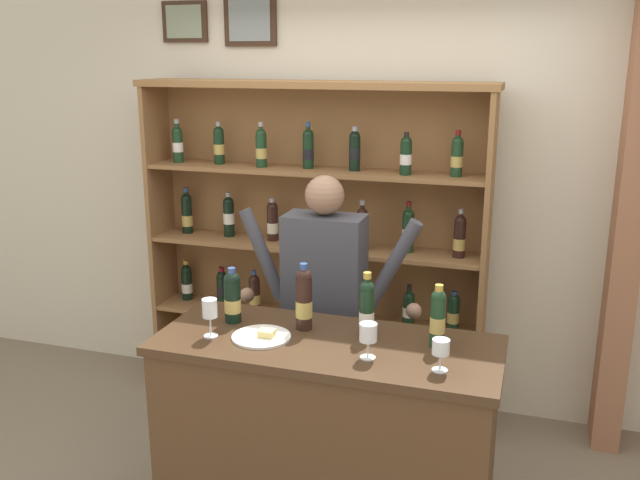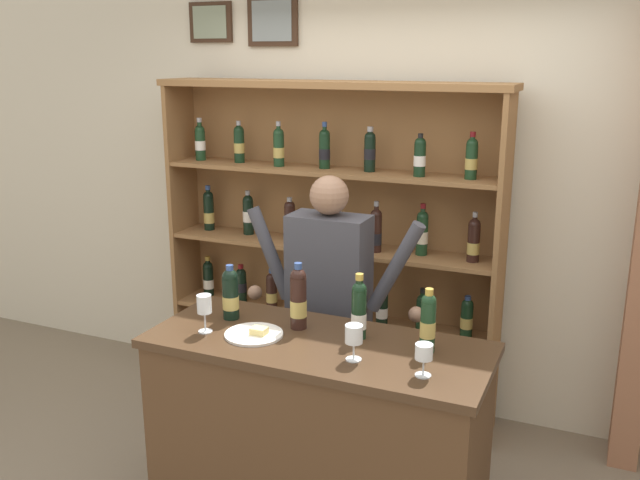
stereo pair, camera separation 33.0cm
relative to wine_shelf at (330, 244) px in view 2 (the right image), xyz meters
name	(u,v)px [view 2 (the right image)]	position (x,y,z in m)	size (l,w,h in m)	color
back_wall	(394,141)	(0.30, 0.30, 0.63)	(12.00, 0.19, 3.41)	beige
wine_shelf	(330,244)	(0.00, 0.00, 0.00)	(2.17, 0.34, 2.08)	olive
tasting_counter	(317,444)	(0.48, -1.27, -0.57)	(1.52, 0.63, 1.01)	#4C331E
shopkeeper	(329,294)	(0.28, -0.68, -0.07)	(1.00, 0.22, 1.64)	#2D3347
tasting_bottle_bianco	(231,293)	(-0.01, -1.19, 0.06)	(0.08, 0.08, 0.26)	black
tasting_bottle_super_tuscan	(298,298)	(0.34, -1.17, 0.08)	(0.08, 0.08, 0.31)	black
tasting_bottle_brunello	(359,309)	(0.63, -1.16, 0.07)	(0.07, 0.07, 0.30)	black
tasting_bottle_riserva	(428,321)	(0.94, -1.18, 0.07)	(0.07, 0.07, 0.28)	#19381E
wine_glass_spare	(424,354)	(0.99, -1.41, 0.03)	(0.07, 0.07, 0.13)	silver
wine_glass_center	(354,335)	(0.69, -1.39, 0.04)	(0.07, 0.07, 0.15)	silver
wine_glass_left	(204,306)	(-0.03, -1.38, 0.06)	(0.07, 0.07, 0.18)	silver
cheese_plate	(255,334)	(0.19, -1.33, -0.06)	(0.26, 0.26, 0.04)	white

